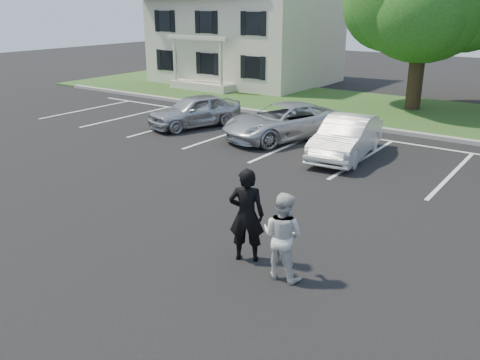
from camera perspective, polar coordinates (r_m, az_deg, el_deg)
name	(u,v)px	position (r m, az deg, el deg)	size (l,w,h in m)	color
ground_plane	(212,250)	(10.64, -3.15, -7.83)	(90.00, 90.00, 0.00)	black
curb	(404,132)	(20.82, 17.91, 5.10)	(40.00, 0.30, 0.15)	gray
grass_strip	(433,116)	(24.59, 20.86, 6.76)	(44.00, 8.00, 0.08)	#1A4517
stall_lines	(415,159)	(17.62, 19.06, 2.27)	(34.00, 5.36, 0.01)	silver
house	(246,20)	(33.28, 0.73, 17.54)	(10.30, 9.22, 7.60)	beige
man_black_suit	(247,215)	(9.86, 0.74, -3.95)	(0.69, 0.46, 1.90)	black
man_white_shirt	(283,236)	(9.32, 4.80, -6.26)	(0.81, 0.63, 1.67)	silver
car_silver_west	(195,111)	(21.03, -5.09, 7.75)	(1.57, 3.90, 1.33)	#B6B6BB
car_silver_minivan	(284,121)	(19.10, 4.91, 6.57)	(2.19, 4.76, 1.32)	#B7BAC0
car_white_sedan	(346,137)	(17.05, 11.84, 4.70)	(1.42, 4.06, 1.34)	silver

